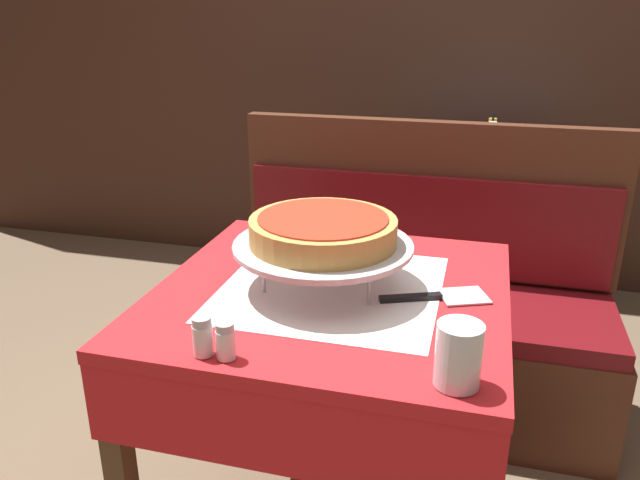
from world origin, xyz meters
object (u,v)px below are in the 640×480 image
(pizza_pan_stand, at_px, (323,247))
(condiment_caddy, at_px, (491,142))
(salt_shaker, at_px, (203,336))
(booth_bench, at_px, (414,327))
(water_glass_near, at_px, (458,355))
(dining_table_front, at_px, (331,333))
(deep_dish_pizza, at_px, (323,230))
(dining_table_rear, at_px, (485,178))
(pepper_shaker, at_px, (226,341))
(pizza_server, at_px, (438,297))
(napkin_holder, at_px, (345,220))

(pizza_pan_stand, bearing_deg, condiment_caddy, 77.22)
(pizza_pan_stand, relative_size, salt_shaker, 5.30)
(booth_bench, height_order, condiment_caddy, booth_bench)
(water_glass_near, height_order, condiment_caddy, condiment_caddy)
(dining_table_front, relative_size, pizza_pan_stand, 1.95)
(deep_dish_pizza, xyz_separation_m, condiment_caddy, (0.36, 1.57, -0.09))
(dining_table_front, height_order, dining_table_rear, dining_table_rear)
(dining_table_front, distance_m, condiment_caddy, 1.61)
(water_glass_near, relative_size, pepper_shaker, 1.59)
(pizza_pan_stand, bearing_deg, deep_dish_pizza, 0.00)
(salt_shaker, height_order, condiment_caddy, condiment_caddy)
(pizza_pan_stand, distance_m, pepper_shaker, 0.37)
(salt_shaker, bearing_deg, dining_table_rear, 75.27)
(pizza_server, bearing_deg, condiment_caddy, 86.66)
(pizza_pan_stand, xyz_separation_m, water_glass_near, (0.32, -0.33, -0.04))
(pizza_pan_stand, distance_m, salt_shaker, 0.38)
(pizza_pan_stand, height_order, water_glass_near, water_glass_near)
(deep_dish_pizza, distance_m, condiment_caddy, 1.61)
(water_glass_near, bearing_deg, condiment_caddy, 89.06)
(dining_table_rear, bearing_deg, napkin_holder, -108.33)
(pizza_server, height_order, condiment_caddy, condiment_caddy)
(deep_dish_pizza, xyz_separation_m, pizza_server, (0.26, 0.00, -0.14))
(salt_shaker, bearing_deg, booth_bench, 75.22)
(pepper_shaker, xyz_separation_m, napkin_holder, (0.06, 0.70, 0.01))
(pizza_pan_stand, relative_size, napkin_holder, 4.11)
(dining_table_rear, bearing_deg, condiment_caddy, 82.85)
(booth_bench, bearing_deg, condiment_caddy, 76.06)
(dining_table_rear, distance_m, napkin_holder, 1.20)
(dining_table_front, height_order, deep_dish_pizza, deep_dish_pizza)
(salt_shaker, distance_m, napkin_holder, 0.71)
(dining_table_front, distance_m, pizza_pan_stand, 0.22)
(dining_table_rear, xyz_separation_m, water_glass_near, (-0.02, -1.81, 0.16))
(pizza_pan_stand, relative_size, condiment_caddy, 2.48)
(water_glass_near, relative_size, condiment_caddy, 0.69)
(pizza_server, distance_m, condiment_caddy, 1.57)
(salt_shaker, height_order, pepper_shaker, salt_shaker)
(pizza_pan_stand, relative_size, deep_dish_pizza, 1.23)
(salt_shaker, xyz_separation_m, pepper_shaker, (0.05, 0.00, -0.00))
(dining_table_rear, relative_size, pepper_shaker, 10.84)
(pepper_shaker, distance_m, condiment_caddy, 1.97)
(booth_bench, xyz_separation_m, water_glass_near, (0.18, -1.06, 0.53))
(pizza_pan_stand, bearing_deg, water_glass_near, -45.52)
(deep_dish_pizza, distance_m, napkin_holder, 0.36)
(booth_bench, height_order, pizza_pan_stand, booth_bench)
(pizza_server, bearing_deg, booth_bench, 99.11)
(pizza_pan_stand, xyz_separation_m, condiment_caddy, (0.36, 1.57, -0.05))
(dining_table_rear, relative_size, booth_bench, 0.58)
(deep_dish_pizza, bearing_deg, pizza_server, 0.29)
(pizza_server, bearing_deg, dining_table_front, -178.80)
(booth_bench, height_order, pepper_shaker, booth_bench)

